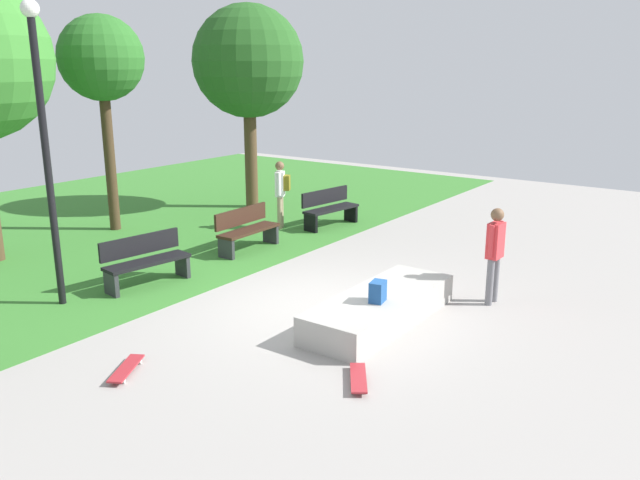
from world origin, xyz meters
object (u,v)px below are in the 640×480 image
(skateboard_spare, at_px, (126,368))
(backpack_on_ledge, at_px, (378,292))
(skater_performing_trick, at_px, (495,249))
(tree_young_birch, at_px, (248,62))
(concrete_ledge, at_px, (380,308))
(park_bench_near_path, at_px, (329,207))
(lamp_post, at_px, (44,130))
(pedestrian_with_backpack, at_px, (281,189))
(park_bench_near_lamppost, at_px, (246,228))
(park_bench_far_left, at_px, (145,259))
(skateboard_by_ledge, at_px, (358,378))
(tree_leaning_ash, at_px, (101,61))

(skateboard_spare, bearing_deg, backpack_on_ledge, -31.64)
(skater_performing_trick, height_order, tree_young_birch, tree_young_birch)
(concrete_ledge, distance_m, skateboard_spare, 3.90)
(concrete_ledge, height_order, park_bench_near_path, park_bench_near_path)
(backpack_on_ledge, bearing_deg, concrete_ledge, -169.16)
(lamp_post, distance_m, pedestrian_with_backpack, 6.51)
(park_bench_near_lamppost, bearing_deg, lamp_post, 175.11)
(skateboard_spare, relative_size, park_bench_far_left, 0.48)
(skateboard_by_ledge, distance_m, park_bench_far_left, 5.27)
(pedestrian_with_backpack, bearing_deg, park_bench_near_lamppost, -162.61)
(skater_performing_trick, relative_size, skateboard_spare, 2.07)
(tree_young_birch, relative_size, tree_leaning_ash, 1.09)
(park_bench_near_path, height_order, tree_young_birch, tree_young_birch)
(concrete_ledge, relative_size, skateboard_by_ledge, 3.94)
(skater_performing_trick, distance_m, pedestrian_with_backpack, 6.45)
(park_bench_near_path, distance_m, park_bench_near_lamppost, 2.81)
(park_bench_near_path, xyz_separation_m, tree_young_birch, (0.60, 3.07, 3.47))
(pedestrian_with_backpack, bearing_deg, park_bench_far_left, -172.16)
(tree_young_birch, xyz_separation_m, lamp_post, (-7.65, -2.47, -1.05))
(skater_performing_trick, height_order, park_bench_far_left, skater_performing_trick)
(tree_young_birch, bearing_deg, backpack_on_ledge, -126.84)
(concrete_ledge, xyz_separation_m, tree_leaning_ash, (1.32, 8.25, 3.75))
(backpack_on_ledge, xyz_separation_m, skater_performing_trick, (2.11, -0.99, 0.34))
(backpack_on_ledge, height_order, lamp_post, lamp_post)
(skater_performing_trick, relative_size, tree_leaning_ash, 0.33)
(concrete_ledge, xyz_separation_m, tree_young_birch, (5.22, 7.24, 3.72))
(backpack_on_ledge, height_order, tree_young_birch, tree_young_birch)
(park_bench_near_path, distance_m, lamp_post, 7.48)
(backpack_on_ledge, relative_size, lamp_post, 0.07)
(concrete_ledge, relative_size, tree_young_birch, 0.56)
(skater_performing_trick, distance_m, skateboard_spare, 6.08)
(concrete_ledge, height_order, skater_performing_trick, skater_performing_trick)
(lamp_post, bearing_deg, park_bench_far_left, -15.30)
(concrete_ledge, bearing_deg, park_bench_near_path, 42.09)
(skateboard_by_ledge, height_order, pedestrian_with_backpack, pedestrian_with_backpack)
(park_bench_near_lamppost, bearing_deg, tree_young_birch, 39.84)
(skater_performing_trick, height_order, park_bench_near_lamppost, skater_performing_trick)
(skater_performing_trick, height_order, tree_leaning_ash, tree_leaning_ash)
(tree_leaning_ash, xyz_separation_m, pedestrian_with_backpack, (2.47, -3.23, -2.99))
(park_bench_far_left, relative_size, park_bench_near_path, 1.00)
(park_bench_near_path, distance_m, tree_leaning_ash, 6.30)
(skater_performing_trick, distance_m, skateboard_by_ledge, 3.83)
(backpack_on_ledge, height_order, skateboard_by_ledge, backpack_on_ledge)
(lamp_post, bearing_deg, park_bench_near_path, -4.85)
(skateboard_by_ledge, distance_m, park_bench_near_lamppost, 6.42)
(skateboard_spare, bearing_deg, tree_young_birch, 32.08)
(backpack_on_ledge, xyz_separation_m, park_bench_near_lamppost, (2.12, 4.53, -0.13))
(skateboard_by_ledge, xyz_separation_m, tree_leaning_ash, (3.22, 9.05, 3.91))
(skateboard_by_ledge, xyz_separation_m, skateboard_spare, (-1.54, 2.61, 0.00))
(backpack_on_ledge, distance_m, skateboard_spare, 3.73)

